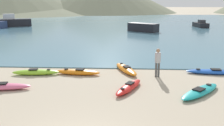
{
  "coord_description": "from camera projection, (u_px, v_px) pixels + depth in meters",
  "views": [
    {
      "loc": [
        1.47,
        -6.55,
        4.24
      ],
      "look_at": [
        0.55,
        9.27,
        0.5
      ],
      "focal_mm": 42.0,
      "sensor_mm": 36.0,
      "label": 1
    }
  ],
  "objects": [
    {
      "name": "bay_water",
      "position": [
        120.0,
        24.0,
        50.89
      ],
      "size": [
        160.0,
        70.0,
        0.06
      ],
      "primitive_type": "cube",
      "color": "teal",
      "rests_on": "ground_plane"
    },
    {
      "name": "far_hill_midleft",
      "position": [
        18.0,
        4.0,
        98.59
      ],
      "size": [
        71.58,
        71.58,
        6.68
      ],
      "primitive_type": "cone",
      "color": "#6B7056",
      "rests_on": "ground_plane"
    },
    {
      "name": "kayak_on_sand_0",
      "position": [
        126.0,
        69.0,
        16.16
      ],
      "size": [
        1.7,
        3.08,
        0.38
      ],
      "color": "orange",
      "rests_on": "ground_plane"
    },
    {
      "name": "kayak_on_sand_2",
      "position": [
        213.0,
        72.0,
        15.66
      ],
      "size": [
        3.19,
        0.98,
        0.31
      ],
      "color": "blue",
      "rests_on": "ground_plane"
    },
    {
      "name": "kayak_on_sand_3",
      "position": [
        36.0,
        72.0,
        15.46
      ],
      "size": [
        2.8,
        0.89,
        0.36
      ],
      "color": "#8CCC2D",
      "rests_on": "ground_plane"
    },
    {
      "name": "kayak_on_sand_4",
      "position": [
        200.0,
        91.0,
        12.27
      ],
      "size": [
        2.65,
        2.86,
        0.3
      ],
      "color": "teal",
      "rests_on": "ground_plane"
    },
    {
      "name": "kayak_on_sand_7",
      "position": [
        129.0,
        87.0,
        12.83
      ],
      "size": [
        1.61,
        2.73,
        0.34
      ],
      "color": "red",
      "rests_on": "ground_plane"
    },
    {
      "name": "kayak_on_sand_8",
      "position": [
        78.0,
        72.0,
        15.53
      ],
      "size": [
        2.71,
        0.98,
        0.35
      ],
      "color": "orange",
      "rests_on": "ground_plane"
    },
    {
      "name": "person_near_waterline",
      "position": [
        158.0,
        61.0,
        14.86
      ],
      "size": [
        0.33,
        0.23,
        1.65
      ],
      "color": "#4C4C4C",
      "rests_on": "ground_plane"
    },
    {
      "name": "moored_boat_1",
      "position": [
        12.0,
        22.0,
        44.41
      ],
      "size": [
        5.85,
        4.52,
        2.14
      ],
      "color": "black",
      "rests_on": "bay_water"
    },
    {
      "name": "moored_boat_2",
      "position": [
        201.0,
        24.0,
        43.61
      ],
      "size": [
        1.97,
        3.73,
        1.23
      ],
      "color": "black",
      "rests_on": "bay_water"
    },
    {
      "name": "moored_boat_4",
      "position": [
        143.0,
        27.0,
        37.11
      ],
      "size": [
        4.44,
        3.9,
        1.17
      ],
      "color": "black",
      "rests_on": "bay_water"
    }
  ]
}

